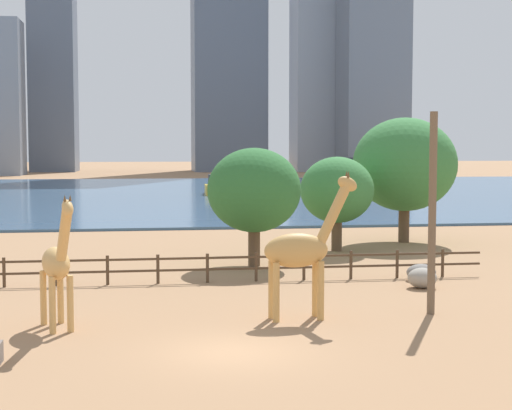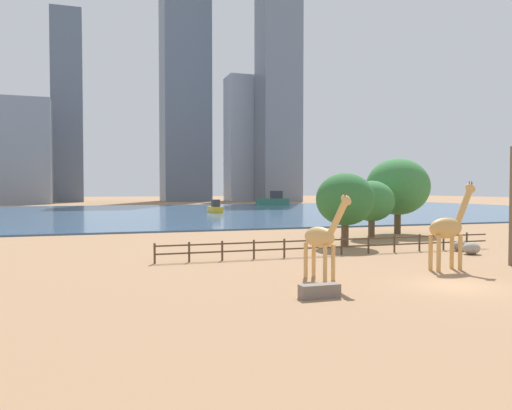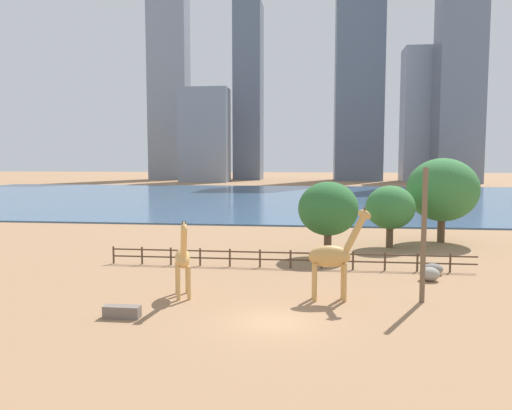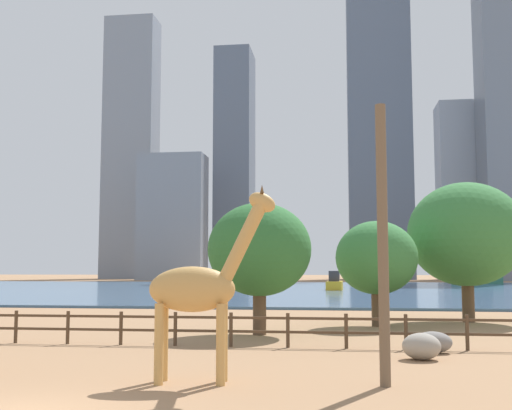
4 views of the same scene
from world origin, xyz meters
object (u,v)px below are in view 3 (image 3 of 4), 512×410
(utility_pole, at_px, (424,236))
(tree_center_broad, at_px, (390,208))
(boulder_near_fence, at_px, (433,269))
(giraffe_tall, at_px, (333,256))
(boulder_by_pole, at_px, (430,274))
(tree_right_tall, at_px, (442,190))
(boat_ferry, at_px, (335,195))
(boat_sailboat, at_px, (430,184))
(feeding_trough, at_px, (122,312))
(giraffe_companion, at_px, (183,259))
(tree_left_large, at_px, (328,209))

(utility_pole, distance_m, tree_center_broad, 17.24)
(boulder_near_fence, bearing_deg, giraffe_tall, -134.82)
(boulder_by_pole, distance_m, tree_right_tall, 16.84)
(giraffe_tall, xyz_separation_m, utility_pole, (4.83, 0.16, 1.21))
(boulder_near_fence, distance_m, boat_ferry, 61.17)
(tree_center_broad, xyz_separation_m, tree_right_tall, (5.21, 3.42, 1.39))
(tree_right_tall, height_order, boat_sailboat, tree_right_tall)
(boat_sailboat, bearing_deg, giraffe_tall, 83.20)
(feeding_trough, bearing_deg, boulder_by_pole, 29.82)
(giraffe_tall, distance_m, giraffe_companion, 8.37)
(tree_center_broad, bearing_deg, giraffe_tall, -107.75)
(giraffe_companion, height_order, tree_right_tall, tree_right_tall)
(utility_pole, bearing_deg, tree_center_broad, 87.55)
(giraffe_tall, bearing_deg, feeding_trough, -161.72)
(tree_center_broad, bearing_deg, feeding_trough, -126.22)
(giraffe_tall, relative_size, tree_right_tall, 0.66)
(utility_pole, relative_size, boulder_near_fence, 5.40)
(boulder_near_fence, distance_m, tree_right_tall, 15.04)
(tree_right_tall, bearing_deg, utility_pole, -106.08)
(giraffe_tall, distance_m, utility_pole, 4.98)
(boulder_by_pole, relative_size, boat_sailboat, 0.14)
(tree_left_large, xyz_separation_m, boat_ferry, (2.74, 55.61, -2.81))
(giraffe_companion, xyz_separation_m, tree_left_large, (8.37, 12.86, 1.64))
(tree_right_tall, bearing_deg, boulder_near_fence, -105.53)
(boulder_near_fence, relative_size, boat_sailboat, 0.15)
(tree_right_tall, distance_m, boat_ferry, 48.04)
(utility_pole, bearing_deg, boulder_by_pole, 73.35)
(giraffe_tall, height_order, boulder_by_pole, giraffe_tall)
(tree_left_large, bearing_deg, boulder_near_fence, -38.02)
(utility_pole, distance_m, feeding_trough, 16.23)
(boulder_near_fence, relative_size, tree_center_broad, 0.25)
(boulder_by_pole, bearing_deg, giraffe_tall, -140.68)
(giraffe_companion, xyz_separation_m, utility_pole, (13.18, 0.62, 1.46))
(boulder_by_pole, relative_size, tree_center_broad, 0.23)
(utility_pole, height_order, tree_left_large, utility_pole)
(boat_ferry, bearing_deg, feeding_trough, 171.51)
(giraffe_companion, height_order, boat_sailboat, giraffe_companion)
(giraffe_companion, bearing_deg, boat_ferry, 152.41)
(boulder_by_pole, distance_m, feeding_trough, 19.26)
(boat_sailboat, bearing_deg, feeding_trough, 78.81)
(boulder_by_pole, height_order, tree_right_tall, tree_right_tall)
(boulder_near_fence, relative_size, boulder_by_pole, 1.08)
(boat_ferry, height_order, boat_sailboat, boat_sailboat)
(tree_center_broad, bearing_deg, giraffe_companion, -127.94)
(giraffe_companion, xyz_separation_m, feeding_trough, (-2.03, -3.92, -1.91))
(feeding_trough, bearing_deg, tree_left_large, 58.22)
(boulder_near_fence, relative_size, feeding_trough, 0.75)
(feeding_trough, height_order, tree_right_tall, tree_right_tall)
(boulder_by_pole, bearing_deg, boat_ferry, 93.26)
(boat_sailboat, bearing_deg, tree_center_broad, 83.73)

